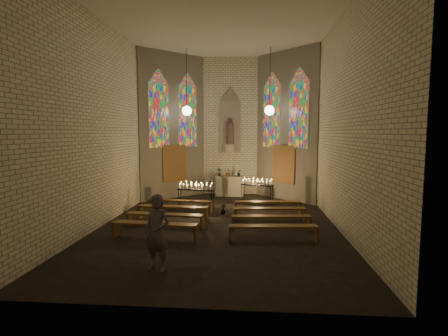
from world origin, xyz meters
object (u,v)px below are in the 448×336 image
(aisle_flower_pot, at_px, (223,209))
(votive_stand_left, at_px, (196,187))
(votive_stand_right, at_px, (257,183))
(visitor, at_px, (157,233))
(altar, at_px, (230,186))

(aisle_flower_pot, xyz_separation_m, votive_stand_left, (-1.18, 0.56, 0.77))
(aisle_flower_pot, bearing_deg, votive_stand_right, 57.68)
(aisle_flower_pot, bearing_deg, votive_stand_left, 154.70)
(votive_stand_right, bearing_deg, votive_stand_left, -126.29)
(votive_stand_left, height_order, visitor, visitor)
(altar, height_order, votive_stand_right, votive_stand_right)
(votive_stand_left, bearing_deg, altar, 80.77)
(votive_stand_left, xyz_separation_m, visitor, (0.12, -6.29, -0.06))
(altar, distance_m, aisle_flower_pot, 4.01)
(votive_stand_right, bearing_deg, visitor, -85.35)
(altar, xyz_separation_m, visitor, (-1.05, -9.73, 0.39))
(aisle_flower_pot, relative_size, votive_stand_right, 0.24)
(aisle_flower_pot, distance_m, votive_stand_right, 2.64)
(altar, height_order, votive_stand_left, votive_stand_left)
(votive_stand_right, relative_size, visitor, 0.84)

